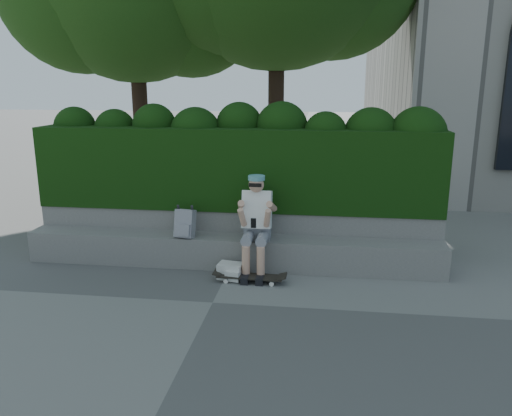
# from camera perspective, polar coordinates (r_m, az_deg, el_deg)

# --- Properties ---
(ground) EXTENTS (80.00, 80.00, 0.00)m
(ground) POSITION_cam_1_polar(r_m,az_deg,el_deg) (6.19, -4.98, -10.72)
(ground) COLOR slate
(ground) RESTS_ON ground
(bench_ledge) EXTENTS (6.00, 0.45, 0.45)m
(bench_ledge) POSITION_cam_1_polar(r_m,az_deg,el_deg) (7.24, -2.89, -4.98)
(bench_ledge) COLOR gray
(bench_ledge) RESTS_ON ground
(planter_wall) EXTENTS (6.00, 0.50, 0.75)m
(planter_wall) POSITION_cam_1_polar(r_m,az_deg,el_deg) (7.64, -2.26, -2.76)
(planter_wall) COLOR gray
(planter_wall) RESTS_ON ground
(hedge) EXTENTS (6.00, 1.00, 1.20)m
(hedge) POSITION_cam_1_polar(r_m,az_deg,el_deg) (7.63, -2.04, 4.75)
(hedge) COLOR black
(hedge) RESTS_ON planter_wall
(person) EXTENTS (0.40, 0.76, 1.38)m
(person) POSITION_cam_1_polar(r_m,az_deg,el_deg) (6.85, 0.04, -1.46)
(person) COLOR gray
(person) RESTS_ON ground
(skateboard) EXTENTS (0.88, 0.25, 0.09)m
(skateboard) POSITION_cam_1_polar(r_m,az_deg,el_deg) (6.73, -0.71, -7.86)
(skateboard) COLOR black
(skateboard) RESTS_ON ground
(backpack_plaid) EXTENTS (0.30, 0.19, 0.40)m
(backpack_plaid) POSITION_cam_1_polar(r_m,az_deg,el_deg) (7.16, -8.12, -1.76)
(backpack_plaid) COLOR #B7B6BB
(backpack_plaid) RESTS_ON bench_ledge
(backpack_ground) EXTENTS (0.36, 0.28, 0.21)m
(backpack_ground) POSITION_cam_1_polar(r_m,az_deg,el_deg) (6.85, -2.93, -7.18)
(backpack_ground) COLOR silver
(backpack_ground) RESTS_ON ground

